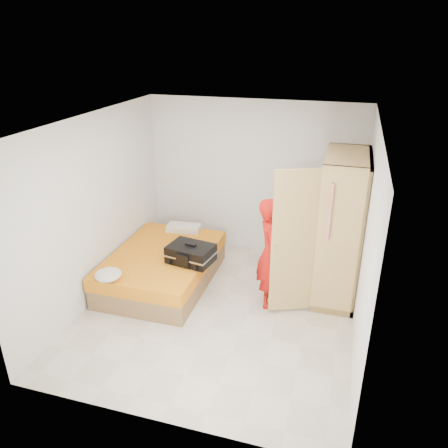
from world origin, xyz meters
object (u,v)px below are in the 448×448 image
(person, at_px, (271,253))
(round_cushion, at_px, (108,275))
(bed, at_px, (163,267))
(suitcase, at_px, (191,254))
(wardrobe, at_px, (337,233))

(person, height_order, round_cushion, person)
(bed, bearing_deg, person, -2.95)
(suitcase, bearing_deg, wardrobe, 23.45)
(suitcase, relative_size, round_cushion, 2.00)
(person, xyz_separation_m, round_cushion, (-2.05, -0.81, -0.22))
(suitcase, distance_m, round_cushion, 1.19)
(wardrobe, xyz_separation_m, suitcase, (-1.99, -0.50, -0.37))
(bed, xyz_separation_m, suitcase, (0.51, -0.12, 0.37))
(person, height_order, suitcase, person)
(bed, xyz_separation_m, round_cushion, (-0.38, -0.90, 0.32))
(bed, xyz_separation_m, wardrobe, (2.50, 0.38, 0.75))
(wardrobe, height_order, suitcase, wardrobe)
(round_cushion, bearing_deg, person, 21.64)
(bed, height_order, suitcase, suitcase)
(person, distance_m, suitcase, 1.17)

